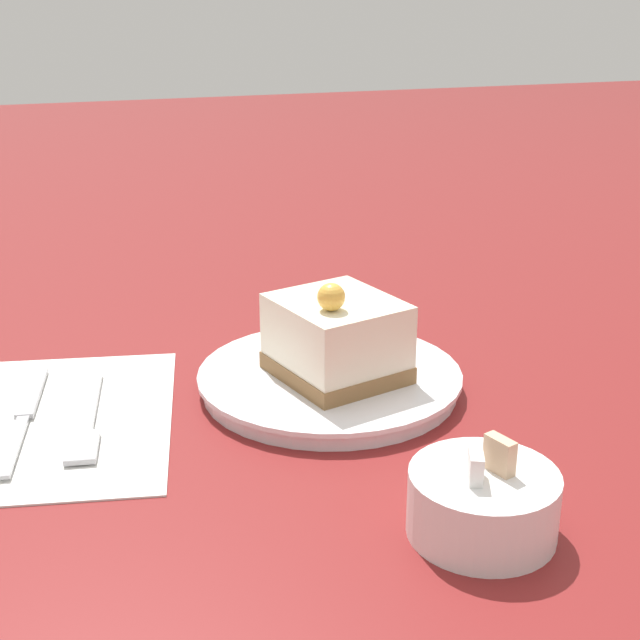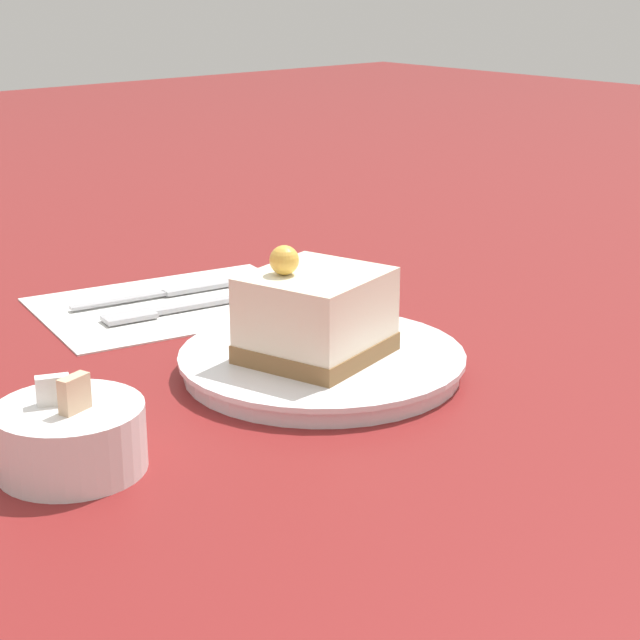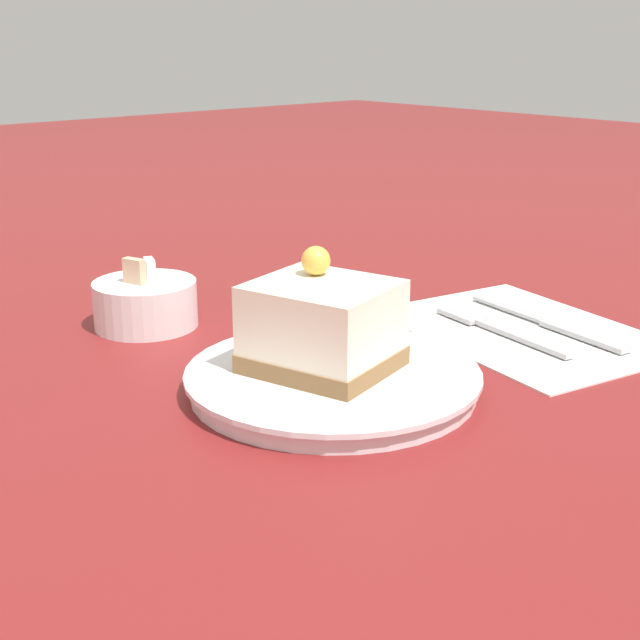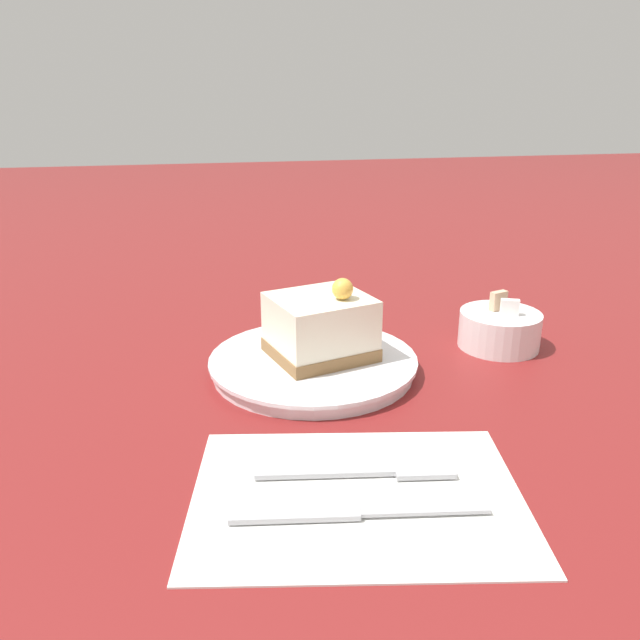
{
  "view_description": "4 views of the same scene",
  "coord_description": "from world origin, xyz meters",
  "px_view_note": "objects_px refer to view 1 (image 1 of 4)",
  "views": [
    {
      "loc": [
        0.25,
        0.62,
        0.31
      ],
      "look_at": [
        0.04,
        -0.02,
        0.06
      ],
      "focal_mm": 50.0,
      "sensor_mm": 36.0,
      "label": 1
    },
    {
      "loc": [
        -0.53,
        0.49,
        0.29
      ],
      "look_at": [
        0.03,
        -0.01,
        0.04
      ],
      "focal_mm": 60.0,
      "sensor_mm": 36.0,
      "label": 2
    },
    {
      "loc": [
        -0.38,
        -0.45,
        0.25
      ],
      "look_at": [
        0.02,
        -0.01,
        0.06
      ],
      "focal_mm": 50.0,
      "sensor_mm": 36.0,
      "label": 3
    },
    {
      "loc": [
        0.61,
        -0.13,
        0.28
      ],
      "look_at": [
        0.03,
        -0.0,
        0.06
      ],
      "focal_mm": 35.0,
      "sensor_mm": 36.0,
      "label": 4
    }
  ],
  "objects_px": {
    "cake_slice": "(338,340)",
    "sugar_bowl": "(483,503)",
    "fork": "(87,422)",
    "plate": "(330,379)",
    "knife": "(27,407)"
  },
  "relations": [
    {
      "from": "plate",
      "to": "sugar_bowl",
      "type": "relative_size",
      "value": 2.37
    },
    {
      "from": "plate",
      "to": "fork",
      "type": "distance_m",
      "value": 0.19
    },
    {
      "from": "knife",
      "to": "fork",
      "type": "bearing_deg",
      "value": 146.28
    },
    {
      "from": "fork",
      "to": "sugar_bowl",
      "type": "distance_m",
      "value": 0.3
    },
    {
      "from": "cake_slice",
      "to": "sugar_bowl",
      "type": "relative_size",
      "value": 1.28
    },
    {
      "from": "plate",
      "to": "fork",
      "type": "height_order",
      "value": "plate"
    },
    {
      "from": "fork",
      "to": "sugar_bowl",
      "type": "relative_size",
      "value": 1.67
    },
    {
      "from": "plate",
      "to": "fork",
      "type": "relative_size",
      "value": 1.42
    },
    {
      "from": "plate",
      "to": "cake_slice",
      "type": "xyz_separation_m",
      "value": [
        -0.0,
        0.01,
        0.04
      ]
    },
    {
      "from": "plate",
      "to": "sugar_bowl",
      "type": "distance_m",
      "value": 0.22
    },
    {
      "from": "plate",
      "to": "cake_slice",
      "type": "height_order",
      "value": "cake_slice"
    },
    {
      "from": "fork",
      "to": "knife",
      "type": "relative_size",
      "value": 0.85
    },
    {
      "from": "plate",
      "to": "knife",
      "type": "distance_m",
      "value": 0.24
    },
    {
      "from": "cake_slice",
      "to": "knife",
      "type": "xyz_separation_m",
      "value": [
        0.24,
        -0.05,
        -0.04
      ]
    },
    {
      "from": "plate",
      "to": "sugar_bowl",
      "type": "height_order",
      "value": "sugar_bowl"
    }
  ]
}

